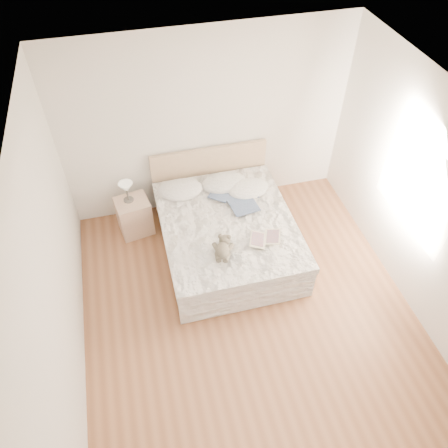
{
  "coord_description": "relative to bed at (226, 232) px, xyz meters",
  "views": [
    {
      "loc": [
        -1.04,
        -2.77,
        4.67
      ],
      "look_at": [
        -0.07,
        1.05,
        0.62
      ],
      "focal_mm": 35.0,
      "sensor_mm": 36.0,
      "label": 1
    }
  ],
  "objects": [
    {
      "name": "floor",
      "position": [
        0.0,
        -1.19,
        -0.31
      ],
      "size": [
        4.0,
        4.5,
        0.0
      ],
      "primitive_type": "cube",
      "color": "brown",
      "rests_on": "ground"
    },
    {
      "name": "ceiling",
      "position": [
        0.0,
        -1.19,
        2.39
      ],
      "size": [
        4.0,
        4.5,
        0.0
      ],
      "primitive_type": "cube",
      "color": "white",
      "rests_on": "ground"
    },
    {
      "name": "wall_back",
      "position": [
        0.0,
        1.06,
        1.04
      ],
      "size": [
        4.0,
        0.02,
        2.7
      ],
      "primitive_type": "cube",
      "color": "silver",
      "rests_on": "ground"
    },
    {
      "name": "wall_left",
      "position": [
        -2.0,
        -1.19,
        1.04
      ],
      "size": [
        0.02,
        4.5,
        2.7
      ],
      "primitive_type": "cube",
      "color": "silver",
      "rests_on": "ground"
    },
    {
      "name": "wall_right",
      "position": [
        2.0,
        -1.19,
        1.04
      ],
      "size": [
        0.02,
        4.5,
        2.7
      ],
      "primitive_type": "cube",
      "color": "silver",
      "rests_on": "ground"
    },
    {
      "name": "window",
      "position": [
        1.99,
        -0.89,
        1.14
      ],
      "size": [
        0.02,
        1.3,
        1.1
      ],
      "primitive_type": "cube",
      "color": "white",
      "rests_on": "wall_right"
    },
    {
      "name": "bed",
      "position": [
        0.0,
        0.0,
        0.0
      ],
      "size": [
        1.72,
        2.14,
        1.0
      ],
      "color": "tan",
      "rests_on": "floor"
    },
    {
      "name": "nightstand",
      "position": [
        -1.19,
        0.65,
        -0.03
      ],
      "size": [
        0.51,
        0.47,
        0.56
      ],
      "primitive_type": "cube",
      "rotation": [
        0.0,
        0.0,
        0.17
      ],
      "color": "tan",
      "rests_on": "floor"
    },
    {
      "name": "table_lamp",
      "position": [
        -1.22,
        0.69,
        0.47
      ],
      "size": [
        0.2,
        0.2,
        0.31
      ],
      "color": "#45403C",
      "rests_on": "nightstand"
    },
    {
      "name": "pillow_left",
      "position": [
        -0.5,
        0.64,
        0.33
      ],
      "size": [
        0.64,
        0.46,
        0.19
      ],
      "primitive_type": "ellipsoid",
      "rotation": [
        0.0,
        0.0,
        -0.04
      ],
      "color": "silver",
      "rests_on": "bed"
    },
    {
      "name": "pillow_middle",
      "position": [
        0.13,
        0.63,
        0.33
      ],
      "size": [
        0.65,
        0.47,
        0.19
      ],
      "primitive_type": "ellipsoid",
      "rotation": [
        0.0,
        0.0,
        0.04
      ],
      "color": "silver",
      "rests_on": "bed"
    },
    {
      "name": "pillow_right",
      "position": [
        0.43,
        0.42,
        0.33
      ],
      "size": [
        0.64,
        0.49,
        0.18
      ],
      "primitive_type": "ellipsoid",
      "rotation": [
        0.0,
        0.0,
        0.14
      ],
      "color": "white",
      "rests_on": "bed"
    },
    {
      "name": "blouse",
      "position": [
        0.26,
        0.21,
        0.32
      ],
      "size": [
        0.62,
        0.66,
        0.02
      ],
      "primitive_type": null,
      "rotation": [
        0.0,
        0.0,
        0.13
      ],
      "color": "#384868",
      "rests_on": "bed"
    },
    {
      "name": "photo_book",
      "position": [
        -0.36,
        0.6,
        0.32
      ],
      "size": [
        0.31,
        0.23,
        0.02
      ],
      "primitive_type": "cube",
      "rotation": [
        0.0,
        0.0,
        -0.1
      ],
      "color": "white",
      "rests_on": "bed"
    },
    {
      "name": "childrens_book",
      "position": [
        0.37,
        -0.52,
        0.32
      ],
      "size": [
        0.48,
        0.4,
        0.03
      ],
      "primitive_type": "cube",
      "rotation": [
        0.0,
        0.0,
        -0.38
      ],
      "color": "#F8ECC9",
      "rests_on": "bed"
    },
    {
      "name": "teddy_bear",
      "position": [
        -0.22,
        -0.65,
        0.34
      ],
      "size": [
        0.32,
        0.38,
        0.17
      ],
      "primitive_type": null,
      "rotation": [
        0.0,
        0.0,
        -0.3
      ],
      "color": "brown",
      "rests_on": "bed"
    }
  ]
}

